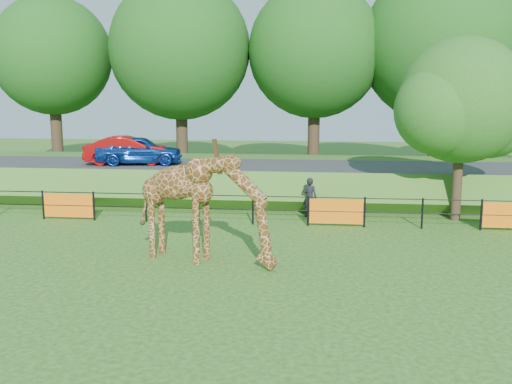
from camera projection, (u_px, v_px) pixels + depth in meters
ground at (212, 304)px, 12.93m from camera, size 90.00×90.00×0.00m
giraffe at (205, 208)px, 15.91m from camera, size 4.38×2.12×3.10m
perimeter_fence at (253, 210)px, 20.67m from camera, size 28.07×0.10×1.10m
embankment at (271, 177)px, 28.00m from camera, size 40.00×9.00×1.30m
road at (268, 167)px, 26.41m from camera, size 40.00×5.00×0.12m
car_blue at (139, 150)px, 26.62m from camera, size 4.21×2.27×1.36m
car_red at (128, 150)px, 26.66m from camera, size 4.17×2.01×1.32m
visitor at (310, 197)px, 21.90m from camera, size 0.64×0.51×1.54m
tree_east at (464, 105)px, 20.80m from camera, size 5.40×4.71×6.76m
bg_tree_line at (313, 50)px, 33.03m from camera, size 37.30×8.80×11.82m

